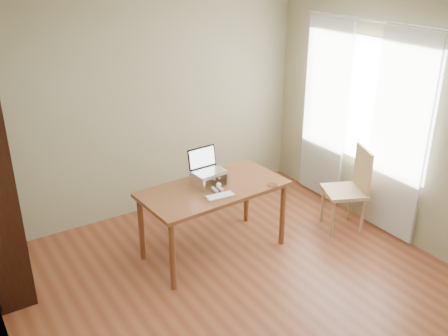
% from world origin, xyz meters
% --- Properties ---
extents(room, '(4.04, 4.54, 2.64)m').
position_xyz_m(room, '(0.03, 0.01, 1.30)').
color(room, brown).
rests_on(room, ground).
extents(curtains, '(0.03, 1.90, 2.25)m').
position_xyz_m(curtains, '(1.92, 0.80, 1.17)').
color(curtains, silver).
rests_on(curtains, ground).
extents(desk, '(1.52, 0.82, 0.75)m').
position_xyz_m(desk, '(0.11, 0.99, 0.66)').
color(desk, brown).
rests_on(desk, ground).
extents(laptop_stand, '(0.32, 0.25, 0.13)m').
position_xyz_m(laptop_stand, '(0.11, 1.07, 0.83)').
color(laptop_stand, silver).
rests_on(laptop_stand, desk).
extents(laptop, '(0.34, 0.29, 0.23)m').
position_xyz_m(laptop, '(0.11, 1.12, 0.94)').
color(laptop, silver).
rests_on(laptop, laptop_stand).
extents(keyboard, '(0.30, 0.15, 0.02)m').
position_xyz_m(keyboard, '(0.06, 0.77, 0.76)').
color(keyboard, silver).
rests_on(keyboard, desk).
extents(coaster, '(0.11, 0.11, 0.01)m').
position_xyz_m(coaster, '(0.64, 0.71, 0.75)').
color(coaster, brown).
rests_on(coaster, desk).
extents(cat, '(0.26, 0.49, 0.16)m').
position_xyz_m(cat, '(0.11, 1.10, 0.82)').
color(cat, '#473D38').
rests_on(cat, desk).
extents(chair, '(0.57, 0.56, 0.97)m').
position_xyz_m(chair, '(1.67, 0.62, 0.52)').
color(chair, tan).
rests_on(chair, ground).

